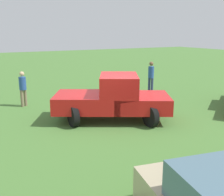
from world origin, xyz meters
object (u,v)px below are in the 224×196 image
object	(u,v)px
person_visitor	(151,75)
traffic_cone	(109,89)
pickup_truck	(115,97)
person_bystander	(23,87)

from	to	relation	value
person_visitor	traffic_cone	world-z (taller)	person_visitor
pickup_truck	traffic_cone	size ratio (longest dim) A/B	8.72
person_bystander	person_visitor	world-z (taller)	person_visitor
person_bystander	traffic_cone	distance (m)	4.80
pickup_truck	person_bystander	distance (m)	4.73
person_bystander	person_visitor	size ratio (longest dim) A/B	0.92
traffic_cone	person_visitor	bearing A→B (deg)	66.67
person_visitor	pickup_truck	bearing A→B (deg)	20.94
pickup_truck	traffic_cone	distance (m)	4.67
pickup_truck	person_bystander	world-z (taller)	pickup_truck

